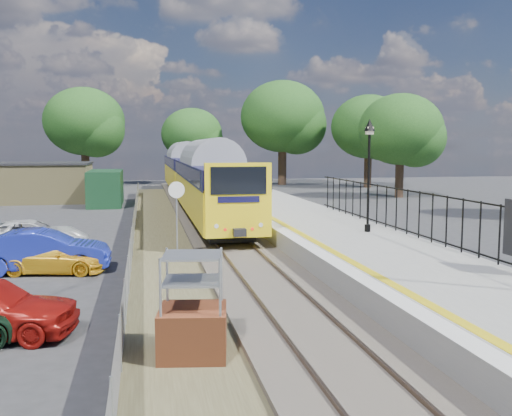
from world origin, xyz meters
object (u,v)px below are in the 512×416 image
object	(u,v)px
brick_plinth	(193,308)
car_white	(32,235)
victorian_lamp_north	(369,149)
car_blue	(43,251)
car_yellow	(52,258)
train	(194,174)
speed_sign	(177,207)

from	to	relation	value
brick_plinth	car_white	xyz separation A→B (m)	(-5.65, 13.81, -0.43)
victorian_lamp_north	car_blue	xyz separation A→B (m)	(-12.50, -1.16, -3.55)
brick_plinth	car_yellow	distance (m)	9.88
train	car_white	bearing A→B (deg)	-115.74
brick_plinth	car_blue	xyz separation A→B (m)	(-4.44, 9.21, -0.32)
car_white	car_blue	bearing A→B (deg)	-170.03
train	car_blue	distance (m)	23.25
train	car_white	xyz separation A→B (m)	(-8.41, -17.45, -1.70)
car_blue	car_white	xyz separation A→B (m)	(-1.21, 4.61, -0.11)
train	car_yellow	xyz separation A→B (m)	(-6.87, -22.29, -1.81)
train	car_blue	size ratio (longest dim) A/B	8.99
brick_plinth	speed_sign	world-z (taller)	speed_sign
victorian_lamp_north	car_white	bearing A→B (deg)	165.87
car_yellow	speed_sign	bearing A→B (deg)	-68.17
car_yellow	victorian_lamp_north	bearing A→B (deg)	-73.93
brick_plinth	car_yellow	size ratio (longest dim) A/B	0.60
victorian_lamp_north	brick_plinth	distance (m)	13.52
car_blue	car_yellow	world-z (taller)	car_blue
car_yellow	train	bearing A→B (deg)	-7.62
brick_plinth	car_yellow	world-z (taller)	brick_plinth
train	victorian_lamp_north	bearing A→B (deg)	-75.77
victorian_lamp_north	brick_plinth	bearing A→B (deg)	-127.86
speed_sign	car_blue	distance (m)	4.95
victorian_lamp_north	brick_plinth	xyz separation A→B (m)	(-8.06, -10.36, -3.23)
train	brick_plinth	size ratio (longest dim) A/B	18.38
speed_sign	car_blue	world-z (taller)	speed_sign
victorian_lamp_north	train	world-z (taller)	victorian_lamp_north
brick_plinth	victorian_lamp_north	bearing A→B (deg)	52.14
car_blue	car_white	world-z (taller)	car_blue
speed_sign	car_white	world-z (taller)	speed_sign
train	car_blue	xyz separation A→B (m)	(-7.20, -22.05, -1.59)
car_blue	victorian_lamp_north	bearing A→B (deg)	-83.99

